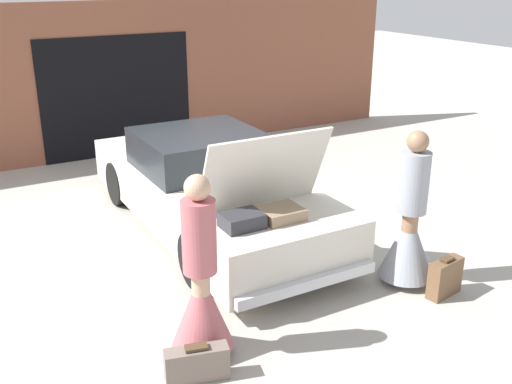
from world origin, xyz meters
The scene contains 7 objects.
ground_plane centered at (0.00, 0.00, 0.00)m, with size 40.00×40.00×0.00m, color #ADA89E.
garage_wall_back centered at (0.00, 3.99, 1.39)m, with size 12.00×0.14×2.80m.
car centered at (0.00, 0.02, 0.58)m, with size 1.82×4.77×1.69m.
person_left centered at (-1.27, -2.56, 0.63)m, with size 0.57×0.57×1.74m.
person_right centered at (1.27, -2.45, 0.63)m, with size 0.61×0.61×1.76m.
suitcase_beside_left_person centered at (-1.47, -2.88, 0.16)m, with size 0.57×0.29×0.34m.
suitcase_beside_right_person centered at (1.43, -2.88, 0.21)m, with size 0.45×0.23×0.45m.
Camera 1 is at (-3.12, -6.85, 3.33)m, focal length 42.00 mm.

